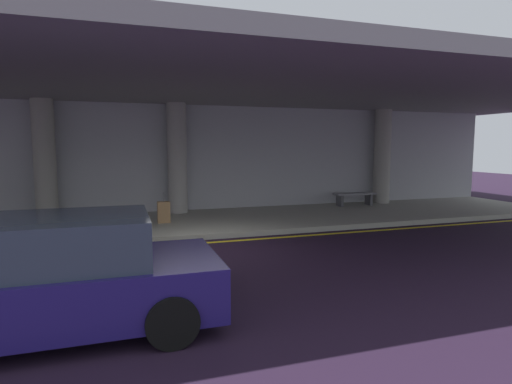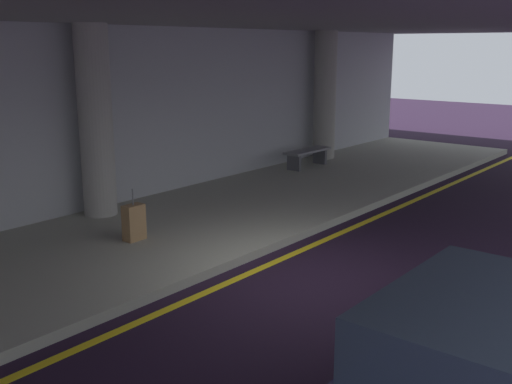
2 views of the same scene
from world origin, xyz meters
TOP-DOWN VIEW (x-y plane):
  - ground_plane at (0.00, 0.00)m, footprint 60.00×60.00m
  - sidewalk at (0.00, 3.10)m, footprint 26.00×4.20m
  - lane_stripe_yellow at (0.00, 0.67)m, footprint 26.00×0.14m
  - support_column_left_mid at (-4.00, 4.76)m, footprint 0.64×0.64m
  - support_column_center at (0.00, 4.76)m, footprint 0.64×0.64m
  - support_column_right_mid at (8.00, 4.76)m, footprint 0.64×0.64m
  - ceiling_overhang at (0.00, 2.60)m, footprint 28.00×13.20m
  - terminal_back_wall at (0.00, 5.35)m, footprint 26.00×0.30m
  - car_navy at (-2.60, -3.65)m, footprint 4.10×1.92m
  - suitcase_upright_primary at (-0.65, 2.96)m, footprint 0.36×0.22m
  - bench_metal at (6.54, 4.33)m, footprint 1.60×0.50m

SIDE VIEW (x-z plane):
  - ground_plane at x=0.00m, z-range 0.00..0.00m
  - lane_stripe_yellow at x=0.00m, z-range 0.00..0.01m
  - sidewalk at x=0.00m, z-range 0.00..0.15m
  - suitcase_upright_primary at x=-0.65m, z-range 0.01..0.91m
  - bench_metal at x=6.54m, z-range 0.26..0.74m
  - car_navy at x=-2.60m, z-range -0.04..1.46m
  - terminal_back_wall at x=0.00m, z-range 0.00..3.80m
  - support_column_left_mid at x=-4.00m, z-range 0.15..3.80m
  - support_column_center at x=0.00m, z-range 0.15..3.80m
  - support_column_right_mid at x=8.00m, z-range 0.15..3.80m
  - ceiling_overhang at x=0.00m, z-range 3.80..4.10m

